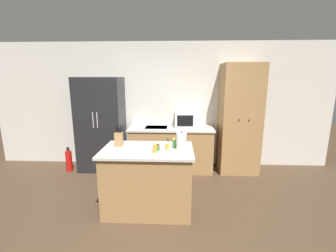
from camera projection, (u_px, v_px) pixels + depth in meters
The scene contains 15 objects.
ground_plane at pixel (146, 232), 2.80m from camera, with size 14.00×14.00×0.00m, color #423021.
wall_back at pixel (160, 105), 4.80m from camera, with size 7.20×0.06×2.60m.
refrigerator at pixel (101, 124), 4.59m from camera, with size 0.89×0.65×1.89m.
back_counter at pixel (171, 148), 4.64m from camera, with size 1.70×0.66×0.90m.
pantry_cabinet at pixel (239, 119), 4.45m from camera, with size 0.75×0.64×2.15m.
kitchen_island at pixel (148, 179), 3.21m from camera, with size 1.26×0.79×0.91m.
microwave at pixel (188, 119), 4.59m from camera, with size 0.52×0.39×0.31m.
knife_block at pixel (119, 139), 3.21m from camera, with size 0.11×0.09×0.31m.
spice_bottle_tall_dark at pixel (155, 148), 2.94m from camera, with size 0.05×0.05×0.13m.
spice_bottle_short_red at pixel (167, 146), 3.07m from camera, with size 0.05×0.05×0.11m.
spice_bottle_amber_oil at pixel (174, 143), 3.14m from camera, with size 0.05×0.05×0.14m.
spice_bottle_green_herb at pixel (158, 147), 3.04m from camera, with size 0.05×0.05×0.09m.
spice_bottle_pale_salt at pixel (168, 143), 3.13m from camera, with size 0.04×0.04×0.15m.
kettle at pixel (181, 141), 3.06m from camera, with size 0.14×0.14×0.26m.
fire_extinguisher at pixel (69, 161), 4.59m from camera, with size 0.12×0.12×0.50m.
Camera 1 is at (0.37, -2.44, 1.88)m, focal length 24.00 mm.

